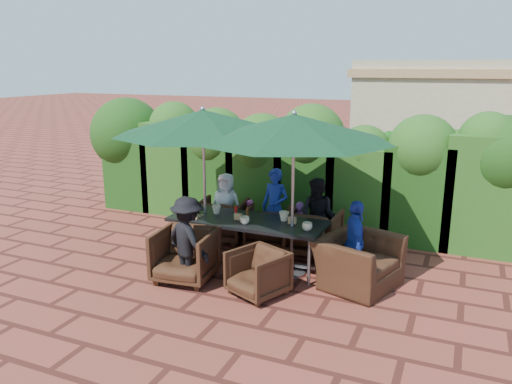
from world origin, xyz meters
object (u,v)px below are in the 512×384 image
at_px(dining_table, 247,224).
at_px(chair_far_mid, 268,225).
at_px(chair_near_left, 185,253).
at_px(umbrella_left, 203,122).
at_px(umbrella_right, 294,128).
at_px(chair_end_right, 359,254).
at_px(chair_far_right, 314,230).
at_px(chair_near_right, 258,271).
at_px(chair_far_left, 223,218).

distance_m(dining_table, chair_far_mid, 0.98).
height_order(chair_far_mid, chair_near_left, chair_near_left).
height_order(umbrella_left, umbrella_right, same).
xyz_separation_m(dining_table, chair_end_right, (1.77, -0.08, -0.19)).
relative_size(dining_table, chair_far_right, 2.93).
distance_m(umbrella_left, chair_far_right, 2.54).
distance_m(umbrella_left, chair_near_right, 2.52).
bearing_deg(umbrella_right, chair_near_right, -101.35).
bearing_deg(dining_table, chair_far_left, 134.94).
bearing_deg(dining_table, umbrella_left, 174.20).
xyz_separation_m(chair_far_left, chair_near_right, (1.46, -1.82, -0.06)).
height_order(umbrella_right, chair_far_mid, umbrella_right).
relative_size(dining_table, umbrella_right, 0.86).
relative_size(chair_near_left, chair_end_right, 0.76).
relative_size(umbrella_left, umbrella_right, 0.98).
bearing_deg(umbrella_right, dining_table, 176.79).
relative_size(umbrella_left, chair_end_right, 2.54).
distance_m(chair_near_left, chair_end_right, 2.50).
height_order(dining_table, chair_far_right, chair_far_right).
height_order(chair_far_left, chair_far_right, chair_far_right).
distance_m(dining_table, chair_near_left, 1.10).
bearing_deg(chair_near_right, chair_far_left, 152.71).
height_order(umbrella_left, chair_far_mid, umbrella_left).
relative_size(umbrella_right, chair_near_right, 4.07).
height_order(dining_table, umbrella_left, umbrella_left).
distance_m(umbrella_left, chair_far_mid, 2.16).
bearing_deg(dining_table, umbrella_right, -3.21).
distance_m(chair_far_mid, chair_far_right, 0.86).
bearing_deg(chair_near_right, chair_far_mid, 131.67).
height_order(dining_table, chair_near_left, chair_near_left).
xyz_separation_m(umbrella_left, chair_near_left, (0.19, -0.97, -1.79)).
xyz_separation_m(chair_far_mid, chair_end_right, (1.79, -1.02, 0.10)).
bearing_deg(dining_table, chair_end_right, -2.74).
bearing_deg(chair_near_left, chair_end_right, 12.54).
bearing_deg(chair_far_left, chair_far_right, 170.32).
xyz_separation_m(chair_far_mid, chair_near_left, (-0.58, -1.82, 0.04)).
bearing_deg(umbrella_right, umbrella_left, 175.46).
bearing_deg(chair_far_left, chair_end_right, 150.94).
relative_size(dining_table, chair_end_right, 2.21).
bearing_deg(umbrella_right, chair_end_right, -2.40).
height_order(chair_far_left, chair_end_right, chair_end_right).
height_order(dining_table, chair_end_right, chair_end_right).
bearing_deg(chair_far_mid, chair_near_left, 60.71).
bearing_deg(umbrella_left, chair_end_right, -3.69).
xyz_separation_m(chair_far_mid, chair_near_right, (0.60, -1.86, -0.03)).
xyz_separation_m(umbrella_right, chair_end_right, (1.02, -0.04, -1.73)).
xyz_separation_m(umbrella_left, chair_far_mid, (0.76, 0.85, -1.83)).
relative_size(umbrella_right, chair_end_right, 2.58).
bearing_deg(chair_far_left, dining_table, 125.95).
height_order(umbrella_left, chair_far_right, umbrella_left).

